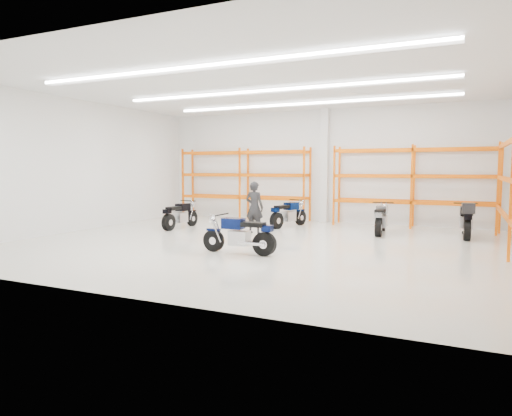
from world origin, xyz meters
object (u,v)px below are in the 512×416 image
at_px(motorcycle_back_d, 466,221).
at_px(motorcycle_back_b, 287,215).
at_px(motorcycle_back_a, 179,216).
at_px(structural_column, 324,166).
at_px(standing_man, 254,208).
at_px(motorcycle_back_c, 381,220).
at_px(motorcycle_main, 242,236).

bearing_deg(motorcycle_back_d, motorcycle_back_b, 178.62).
height_order(motorcycle_back_a, structural_column, structural_column).
height_order(motorcycle_back_a, motorcycle_back_b, motorcycle_back_b).
distance_m(motorcycle_back_d, structural_column, 5.92).
distance_m(standing_man, structural_column, 4.47).
distance_m(motorcycle_back_c, structural_column, 4.05).
bearing_deg(motorcycle_main, motorcycle_back_d, 45.48).
relative_size(motorcycle_main, standing_man, 1.17).
bearing_deg(motorcycle_back_c, motorcycle_main, -117.46).
xyz_separation_m(motorcycle_main, motorcycle_back_c, (2.60, 5.01, 0.01)).
distance_m(motorcycle_main, standing_man, 3.67).
height_order(motorcycle_back_a, standing_man, standing_man).
bearing_deg(motorcycle_back_b, motorcycle_back_a, -149.74).
xyz_separation_m(motorcycle_back_c, structural_column, (-2.65, 2.50, 1.78)).
bearing_deg(motorcycle_back_b, motorcycle_main, -81.57).
bearing_deg(motorcycle_back_a, structural_column, 44.80).
height_order(motorcycle_back_c, structural_column, structural_column).
relative_size(motorcycle_back_a, motorcycle_back_c, 0.97).
relative_size(motorcycle_back_b, motorcycle_back_c, 0.96).
bearing_deg(structural_column, motorcycle_main, -89.68).
height_order(motorcycle_back_b, standing_man, standing_man).
bearing_deg(motorcycle_back_c, motorcycle_back_d, 5.03).
distance_m(motorcycle_back_a, motorcycle_back_d, 9.51).
relative_size(motorcycle_main, motorcycle_back_a, 1.01).
relative_size(motorcycle_back_a, structural_column, 0.44).
height_order(motorcycle_main, structural_column, structural_column).
relative_size(motorcycle_main, motorcycle_back_c, 0.98).
bearing_deg(motorcycle_back_a, motorcycle_back_b, 30.26).
height_order(motorcycle_main, motorcycle_back_c, motorcycle_back_c).
xyz_separation_m(motorcycle_back_b, structural_column, (0.76, 2.14, 1.78)).
xyz_separation_m(motorcycle_main, motorcycle_back_d, (5.15, 5.24, 0.08)).
bearing_deg(motorcycle_main, standing_man, 109.69).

